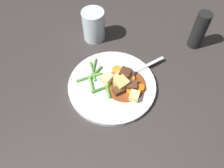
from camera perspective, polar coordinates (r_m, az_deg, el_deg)
name	(u,v)px	position (r m, az deg, el deg)	size (l,w,h in m)	color
ground_plane	(112,87)	(0.66, 0.00, -0.68)	(3.00, 3.00, 0.00)	#383330
dinner_plate	(112,85)	(0.66, 0.00, -0.34)	(0.26, 0.26, 0.01)	white
stew_sauce	(125,85)	(0.65, 3.36, -0.14)	(0.12, 0.12, 0.00)	brown
carrot_slice_0	(131,91)	(0.63, 4.87, -1.74)	(0.03, 0.03, 0.01)	orange
carrot_slice_1	(140,88)	(0.64, 7.20, -1.07)	(0.02, 0.02, 0.01)	orange
carrot_slice_2	(130,79)	(0.65, 4.68, 1.22)	(0.03, 0.03, 0.01)	orange
carrot_slice_3	(117,70)	(0.67, 1.27, 3.52)	(0.03, 0.03, 0.01)	orange
potato_chunk_0	(119,79)	(0.65, 1.75, 1.29)	(0.03, 0.03, 0.02)	#E5CC7A
potato_chunk_1	(107,79)	(0.64, -1.30, 1.30)	(0.03, 0.03, 0.03)	#EAD68C
potato_chunk_2	(121,84)	(0.63, 2.42, 0.07)	(0.03, 0.04, 0.03)	#DBBC6B
potato_chunk_3	(134,96)	(0.62, 5.73, -3.08)	(0.03, 0.03, 0.02)	#EAD68C
meat_chunk_0	(125,74)	(0.65, 3.39, 2.51)	(0.03, 0.03, 0.03)	#4C2B19
meat_chunk_1	(118,90)	(0.63, 1.66, -1.66)	(0.02, 0.03, 0.02)	#56331E
meat_chunk_2	(132,85)	(0.64, 5.05, -0.38)	(0.03, 0.03, 0.02)	#56331E
green_bean_0	(93,71)	(0.68, -4.99, 3.29)	(0.01, 0.01, 0.08)	#66AD42
green_bean_1	(91,85)	(0.65, -5.31, -0.28)	(0.01, 0.01, 0.06)	#66AD42
green_bean_2	(96,72)	(0.67, -4.01, 3.10)	(0.01, 0.01, 0.05)	#4C8E33
green_bean_3	(107,88)	(0.64, -1.26, -1.00)	(0.01, 0.01, 0.07)	#599E38
green_bean_4	(94,68)	(0.68, -4.70, 3.99)	(0.01, 0.01, 0.08)	#4C8E33
green_bean_5	(89,77)	(0.66, -5.94, 1.77)	(0.01, 0.01, 0.08)	#66AD42
green_bean_6	(102,88)	(0.64, -2.66, -1.12)	(0.01, 0.01, 0.06)	#4C8E33
fork	(139,70)	(0.68, 6.88, 3.68)	(0.16, 0.10, 0.00)	silver
water_glass	(94,25)	(0.77, -4.71, 14.73)	(0.07, 0.07, 0.10)	silver
pepper_mill	(199,30)	(0.78, 21.39, 12.65)	(0.04, 0.04, 0.13)	black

